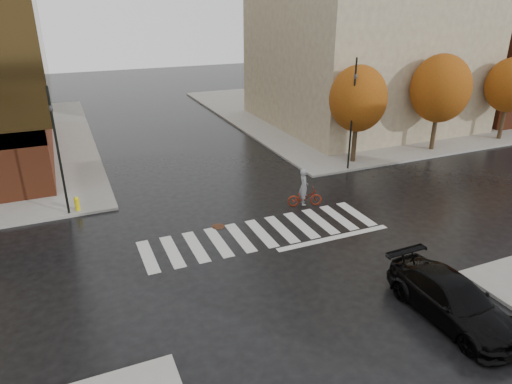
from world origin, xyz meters
TOP-DOWN VIEW (x-y plane):
  - ground at (0.00, 0.00)m, footprint 120.00×120.00m
  - sidewalk_ne at (21.00, 21.00)m, footprint 30.00×30.00m
  - crosswalk at (0.00, 0.50)m, footprint 12.00×3.00m
  - building_ne_tan at (17.00, 17.00)m, footprint 16.00×16.00m
  - building_ne_brick at (33.00, 16.00)m, footprint 14.00×14.00m
  - tree_ne_a at (10.00, 7.40)m, footprint 3.80×3.80m
  - tree_ne_b at (17.00, 7.40)m, footprint 4.20×4.20m
  - tree_ne_c at (24.00, 7.40)m, footprint 3.60×3.60m
  - sedan at (3.60, -7.94)m, footprint 2.22×5.29m
  - cyclist at (3.46, 2.50)m, footprint 2.01×1.15m
  - traffic_light_nw at (-8.47, 6.30)m, footprint 0.20×0.18m
  - traffic_light_ne at (8.86, 6.30)m, footprint 0.17×0.20m
  - fire_hydrant at (-8.02, 6.50)m, footprint 0.28×0.28m
  - manhole at (-1.69, 2.00)m, footprint 0.85×0.85m

SIDE VIEW (x-z plane):
  - ground at x=0.00m, z-range 0.00..0.00m
  - crosswalk at x=0.00m, z-range 0.00..0.01m
  - manhole at x=-1.69m, z-range 0.00..0.01m
  - sidewalk_ne at x=21.00m, z-range 0.00..0.15m
  - fire_hydrant at x=-8.02m, z-range 0.19..0.96m
  - cyclist at x=3.46m, z-range -0.34..1.82m
  - sedan at x=3.60m, z-range 0.00..1.53m
  - traffic_light_nw at x=-8.47m, z-range 0.54..7.14m
  - traffic_light_ne at x=8.86m, z-range 0.62..7.73m
  - tree_ne_c at x=24.00m, z-range 1.22..7.53m
  - tree_ne_a at x=10.00m, z-range 1.20..7.71m
  - tree_ne_b at x=17.00m, z-range 1.17..8.07m
  - building_ne_brick at x=33.00m, z-range 0.15..14.15m
  - building_ne_tan at x=17.00m, z-range 0.15..18.15m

